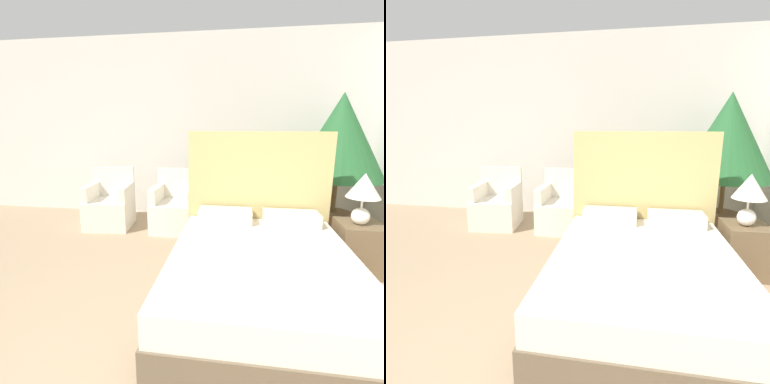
{
  "view_description": "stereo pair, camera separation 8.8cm",
  "coord_description": "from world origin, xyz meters",
  "views": [
    {
      "loc": [
        0.7,
        -1.28,
        1.51
      ],
      "look_at": [
        0.11,
        2.47,
        0.65
      ],
      "focal_mm": 28.0,
      "sensor_mm": 36.0,
      "label": 1
    },
    {
      "loc": [
        0.78,
        -1.26,
        1.51
      ],
      "look_at": [
        0.11,
        2.47,
        0.65
      ],
      "focal_mm": 28.0,
      "sensor_mm": 36.0,
      "label": 2
    }
  ],
  "objects": [
    {
      "name": "wall_back",
      "position": [
        0.0,
        3.66,
        1.45
      ],
      "size": [
        10.0,
        0.06,
        2.9
      ],
      "color": "silver",
      "rests_on": "ground_plane"
    },
    {
      "name": "bed",
      "position": [
        0.92,
        1.2,
        0.28
      ],
      "size": [
        1.57,
        2.0,
        1.44
      ],
      "color": "brown",
      "rests_on": "ground_plane"
    },
    {
      "name": "armchair_near_window_left",
      "position": [
        -1.2,
        2.83,
        0.28
      ],
      "size": [
        0.71,
        0.7,
        0.87
      ],
      "rotation": [
        0.0,
        0.0,
        0.11
      ],
      "color": "silver",
      "rests_on": "ground_plane"
    },
    {
      "name": "armchair_near_window_right",
      "position": [
        -0.19,
        2.83,
        0.28
      ],
      "size": [
        0.64,
        0.64,
        0.87
      ],
      "rotation": [
        0.0,
        0.0,
        0.0
      ],
      "color": "silver",
      "rests_on": "ground_plane"
    },
    {
      "name": "potted_palm",
      "position": [
        2.01,
        2.95,
        1.3
      ],
      "size": [
        1.15,
        1.15,
        1.92
      ],
      "color": "brown",
      "rests_on": "ground_plane"
    },
    {
      "name": "nightstand",
      "position": [
        1.96,
        1.86,
        0.26
      ],
      "size": [
        0.43,
        0.45,
        0.52
      ],
      "color": "brown",
      "rests_on": "ground_plane"
    },
    {
      "name": "table_lamp",
      "position": [
        1.93,
        1.83,
        0.87
      ],
      "size": [
        0.32,
        0.32,
        0.52
      ],
      "color": "white",
      "rests_on": "nightstand"
    }
  ]
}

